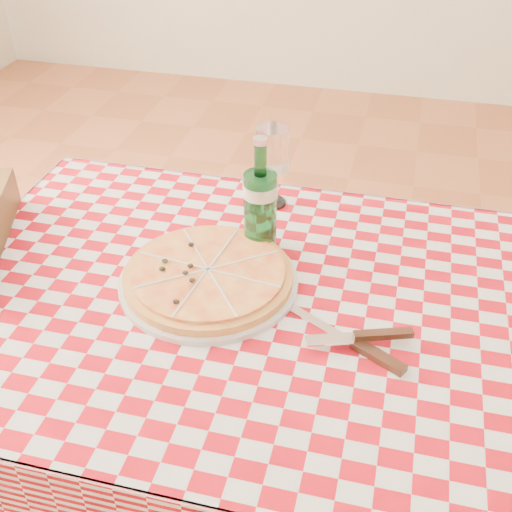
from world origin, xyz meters
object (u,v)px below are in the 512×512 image
(pizza_plate, at_px, (208,275))
(water_bottle, at_px, (260,195))
(wine_glass, at_px, (272,167))
(dining_table, at_px, (258,337))

(pizza_plate, height_order, water_bottle, water_bottle)
(pizza_plate, relative_size, water_bottle, 1.39)
(pizza_plate, xyz_separation_m, wine_glass, (0.05, 0.33, 0.07))
(water_bottle, xyz_separation_m, wine_glass, (-0.02, 0.18, -0.03))
(pizza_plate, bearing_deg, dining_table, -12.39)
(dining_table, height_order, wine_glass, wine_glass)
(dining_table, distance_m, pizza_plate, 0.17)
(wine_glass, bearing_deg, dining_table, -81.23)
(dining_table, relative_size, wine_glass, 6.15)
(water_bottle, height_order, wine_glass, water_bottle)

